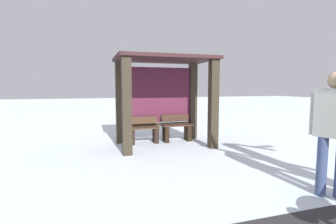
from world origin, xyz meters
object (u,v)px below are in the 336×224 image
object	(u,v)px
bench_left_inside	(144,132)
person_walking	(334,124)
bus_shelter	(163,86)
bench_center_inside	(177,130)

from	to	relation	value
bench_left_inside	person_walking	size ratio (longest dim) A/B	0.49
person_walking	bench_left_inside	bearing A→B (deg)	113.76
bus_shelter	bench_left_inside	world-z (taller)	bus_shelter
bus_shelter	bench_left_inside	bearing A→B (deg)	155.71
bus_shelter	bench_center_inside	xyz separation A→B (m)	(0.49, 0.22, -1.25)
bus_shelter	person_walking	xyz separation A→B (m)	(1.35, -3.96, -0.53)
bus_shelter	bench_left_inside	size ratio (longest dim) A/B	2.90
bench_center_inside	person_walking	bearing A→B (deg)	-78.32
bus_shelter	bench_center_inside	bearing A→B (deg)	24.22
bus_shelter	person_walking	distance (m)	4.22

